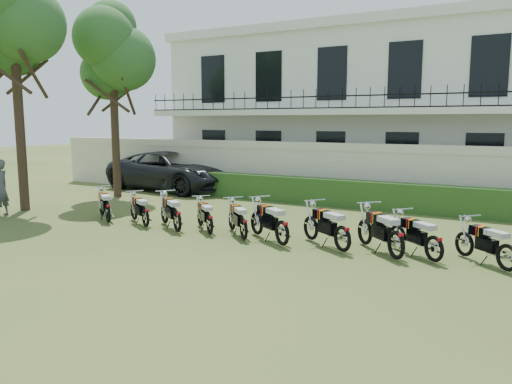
% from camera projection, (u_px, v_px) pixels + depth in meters
% --- Properties ---
extents(ground, '(100.00, 100.00, 0.00)m').
position_uv_depth(ground, '(241.00, 250.00, 12.21)').
color(ground, '#344C1E').
rests_on(ground, ground).
extents(perimeter_wall, '(30.00, 0.35, 2.30)m').
position_uv_depth(perimeter_wall, '(349.00, 173.00, 18.96)').
color(perimeter_wall, beige).
rests_on(perimeter_wall, ground).
extents(hedge, '(18.00, 0.60, 1.00)m').
position_uv_depth(hedge, '(368.00, 195.00, 17.89)').
color(hedge, '#224418').
rests_on(hedge, ground).
extents(building, '(20.40, 9.60, 7.40)m').
position_uv_depth(building, '(391.00, 109.00, 23.76)').
color(building, white).
rests_on(building, ground).
extents(tree_west_mid, '(3.40, 3.20, 8.82)m').
position_uv_depth(tree_west_mid, '(13.00, 14.00, 16.69)').
color(tree_west_mid, '#473323').
rests_on(tree_west_mid, ground).
extents(tree_west_near, '(3.40, 3.20, 7.90)m').
position_uv_depth(tree_west_near, '(113.00, 52.00, 20.02)').
color(tree_west_near, '#473323').
rests_on(tree_west_near, ground).
extents(motorcycle_0, '(1.58, 1.16, 1.02)m').
position_uv_depth(motorcycle_0, '(108.00, 208.00, 15.32)').
color(motorcycle_0, black).
rests_on(motorcycle_0, ground).
extents(motorcycle_1, '(1.55, 0.99, 0.96)m').
position_uv_depth(motorcycle_1, '(145.00, 213.00, 14.72)').
color(motorcycle_1, black).
rests_on(motorcycle_1, ground).
extents(motorcycle_2, '(1.63, 1.18, 1.05)m').
position_uv_depth(motorcycle_2, '(177.00, 216.00, 14.03)').
color(motorcycle_2, black).
rests_on(motorcycle_2, ground).
extents(motorcycle_3, '(1.35, 1.22, 0.95)m').
position_uv_depth(motorcycle_3, '(210.00, 220.00, 13.75)').
color(motorcycle_3, black).
rests_on(motorcycle_3, ground).
extents(motorcycle_4, '(1.37, 1.32, 0.99)m').
position_uv_depth(motorcycle_4, '(244.00, 224.00, 13.11)').
color(motorcycle_4, black).
rests_on(motorcycle_4, ground).
extents(motorcycle_5, '(1.74, 1.20, 1.10)m').
position_uv_depth(motorcycle_5, '(282.00, 227.00, 12.48)').
color(motorcycle_5, black).
rests_on(motorcycle_5, ground).
extents(motorcycle_6, '(1.72, 1.21, 1.10)m').
position_uv_depth(motorcycle_6, '(343.00, 232.00, 11.88)').
color(motorcycle_6, black).
rests_on(motorcycle_6, ground).
extents(motorcycle_7, '(1.56, 1.51, 1.13)m').
position_uv_depth(motorcycle_7, '(396.00, 238.00, 11.24)').
color(motorcycle_7, black).
rests_on(motorcycle_7, ground).
extents(motorcycle_8, '(1.51, 1.26, 1.02)m').
position_uv_depth(motorcycle_8, '(434.00, 242.00, 11.04)').
color(motorcycle_8, black).
rests_on(motorcycle_8, ground).
extents(motorcycle_9, '(1.42, 1.28, 0.99)m').
position_uv_depth(motorcycle_9, '(508.00, 251.00, 10.36)').
color(motorcycle_9, black).
rests_on(motorcycle_9, ground).
extents(suv, '(6.59, 3.51, 1.76)m').
position_uv_depth(suv, '(172.00, 171.00, 22.72)').
color(suv, black).
rests_on(suv, ground).
extents(inspector, '(0.63, 0.79, 1.90)m').
position_uv_depth(inspector, '(0.00, 188.00, 16.41)').
color(inspector, '#57575C').
rests_on(inspector, ground).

